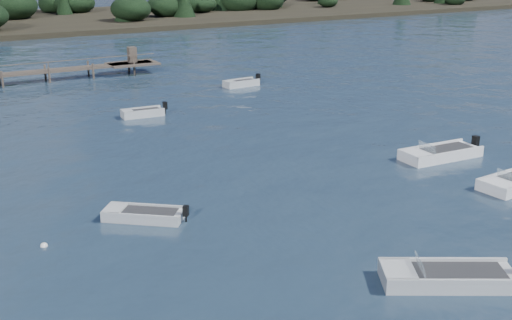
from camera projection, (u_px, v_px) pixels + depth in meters
ground at (65, 60)px, 74.37m from camera, size 400.00×400.00×0.00m
tender_far_grey_b at (241, 84)px, 59.95m from camera, size 3.78×1.53×1.28m
dinghy_near_olive at (447, 279)px, 24.52m from camera, size 5.31×4.17×1.33m
tender_far_white at (143, 114)px, 49.14m from camera, size 3.59×1.50×1.22m
dinghy_mid_white_b at (440, 155)px, 39.31m from camera, size 5.62×2.21×1.38m
dinghy_mid_grey at (144, 216)px, 30.39m from camera, size 3.80×3.46×1.03m
buoy_b at (508, 193)px, 33.70m from camera, size 0.32×0.32×0.32m
buoy_c at (44, 246)px, 27.66m from camera, size 0.32×0.32×0.32m
far_headland at (145, 8)px, 118.54m from camera, size 190.00×40.00×5.80m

